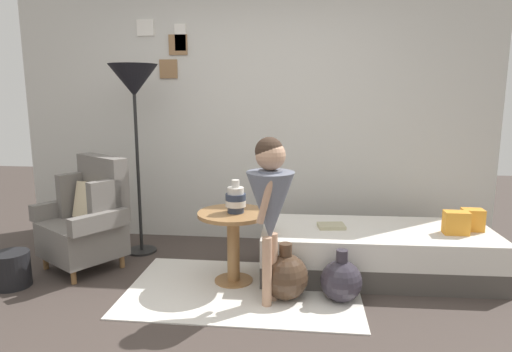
# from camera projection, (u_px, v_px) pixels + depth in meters

# --- Properties ---
(ground_plane) EXTENTS (12.00, 12.00, 0.00)m
(ground_plane) POSITION_uv_depth(u_px,v_px,m) (216.00, 332.00, 2.88)
(ground_plane) COLOR #423833
(gallery_wall) EXTENTS (4.80, 0.12, 2.60)m
(gallery_wall) POSITION_uv_depth(u_px,v_px,m) (252.00, 114.00, 4.54)
(gallery_wall) COLOR beige
(gallery_wall) RESTS_ON ground
(rug) EXTENTS (1.79, 1.14, 0.01)m
(rug) POSITION_uv_depth(u_px,v_px,m) (243.00, 290.00, 3.48)
(rug) COLOR silver
(rug) RESTS_ON ground
(armchair) EXTENTS (0.90, 0.85, 0.97)m
(armchair) POSITION_uv_depth(u_px,v_px,m) (88.00, 218.00, 3.90)
(armchair) COLOR olive
(armchair) RESTS_ON ground
(daybed) EXTENTS (1.92, 0.85, 0.40)m
(daybed) POSITION_uv_depth(u_px,v_px,m) (376.00, 252.00, 3.76)
(daybed) COLOR #4C4742
(daybed) RESTS_ON ground
(pillow_head) EXTENTS (0.17, 0.12, 0.18)m
(pillow_head) POSITION_uv_depth(u_px,v_px,m) (472.00, 220.00, 3.67)
(pillow_head) COLOR orange
(pillow_head) RESTS_ON daybed
(pillow_mid) EXTENTS (0.19, 0.12, 0.19)m
(pillow_mid) POSITION_uv_depth(u_px,v_px,m) (456.00, 223.00, 3.57)
(pillow_mid) COLOR orange
(pillow_mid) RESTS_ON daybed
(side_table) EXTENTS (0.56, 0.56, 0.59)m
(side_table) POSITION_uv_depth(u_px,v_px,m) (233.00, 233.00, 3.56)
(side_table) COLOR #9E7042
(side_table) RESTS_ON ground
(vase_striped) EXTENTS (0.16, 0.16, 0.26)m
(vase_striped) POSITION_uv_depth(u_px,v_px,m) (236.00, 199.00, 3.50)
(vase_striped) COLOR #2D384C
(vase_striped) RESTS_ON side_table
(floor_lamp) EXTENTS (0.44, 0.44, 1.77)m
(floor_lamp) POSITION_uv_depth(u_px,v_px,m) (134.00, 87.00, 4.05)
(floor_lamp) COLOR black
(floor_lamp) RESTS_ON ground
(person_child) EXTENTS (0.34, 0.34, 1.22)m
(person_child) POSITION_uv_depth(u_px,v_px,m) (270.00, 198.00, 3.12)
(person_child) COLOR tan
(person_child) RESTS_ON ground
(book_on_daybed) EXTENTS (0.24, 0.19, 0.03)m
(book_on_daybed) POSITION_uv_depth(u_px,v_px,m) (331.00, 226.00, 3.75)
(book_on_daybed) COLOR #B2AB87
(book_on_daybed) RESTS_ON daybed
(demijohn_near) EXTENTS (0.34, 0.34, 0.43)m
(demijohn_near) POSITION_uv_depth(u_px,v_px,m) (285.00, 276.00, 3.32)
(demijohn_near) COLOR #473323
(demijohn_near) RESTS_ON ground
(demijohn_far) EXTENTS (0.31, 0.31, 0.39)m
(demijohn_far) POSITION_uv_depth(u_px,v_px,m) (341.00, 280.00, 3.28)
(demijohn_far) COLOR #332D38
(demijohn_far) RESTS_ON ground
(magazine_basket) EXTENTS (0.28, 0.28, 0.28)m
(magazine_basket) POSITION_uv_depth(u_px,v_px,m) (12.00, 270.00, 3.53)
(magazine_basket) COLOR black
(magazine_basket) RESTS_ON ground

